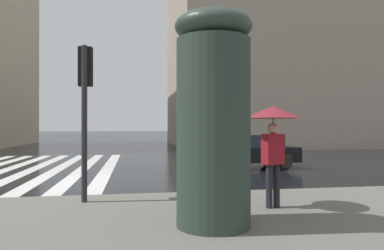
# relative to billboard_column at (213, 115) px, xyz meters

# --- Properties ---
(ground_plane) EXTENTS (220.00, 220.00, 0.00)m
(ground_plane) POSITION_rel_billboard_column_xyz_m (5.98, 3.01, -1.94)
(ground_plane) COLOR black
(zebra_crossing) EXTENTS (13.00, 6.50, 0.01)m
(zebra_crossing) POSITION_rel_billboard_column_xyz_m (9.98, 5.34, -1.93)
(zebra_crossing) COLOR silver
(zebra_crossing) RESTS_ON ground_plane
(haussmann_block_corner) EXTENTS (14.85, 21.54, 23.56)m
(haussmann_block_corner) POSITION_rel_billboard_column_xyz_m (25.90, -13.11, 9.60)
(haussmann_block_corner) COLOR tan
(haussmann_block_corner) RESTS_ON ground_plane
(billboard_column) EXTENTS (1.26, 1.26, 3.49)m
(billboard_column) POSITION_rel_billboard_column_xyz_m (0.00, 0.00, 0.00)
(billboard_column) COLOR #28382D
(billboard_column) RESTS_ON sidewalk_pavement
(traffic_signal_post) EXTENTS (0.44, 0.30, 3.33)m
(traffic_signal_post) POSITION_rel_billboard_column_xyz_m (2.32, 2.31, 0.62)
(traffic_signal_post) COLOR #232326
(traffic_signal_post) RESTS_ON sidewalk_pavement
(car_black) EXTENTS (1.85, 4.10, 1.41)m
(car_black) POSITION_rel_billboard_column_xyz_m (8.48, -3.34, -1.18)
(car_black) COLOR black
(car_black) RESTS_ON ground_plane
(pedestrian_in_red_jacket) EXTENTS (1.10, 1.10, 2.02)m
(pedestrian_in_red_jacket) POSITION_rel_billboard_column_xyz_m (1.05, -1.45, -0.14)
(pedestrian_in_red_jacket) COLOR maroon
(pedestrian_in_red_jacket) RESTS_ON sidewalk_pavement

